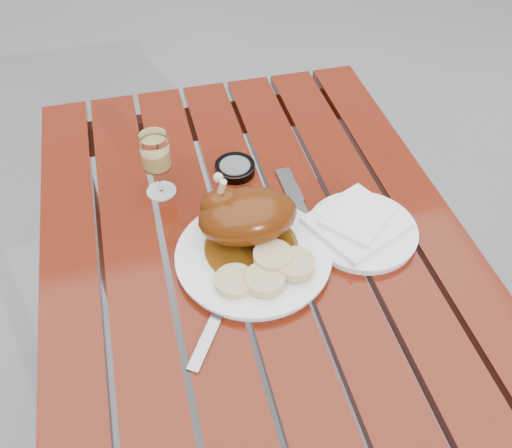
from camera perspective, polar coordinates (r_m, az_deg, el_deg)
The scene contains 11 objects.
ground at distance 1.70m, azimuth 0.38°, elevation -20.13°, with size 60.00×60.00×0.00m, color slate.
table at distance 1.36m, azimuth 0.45°, elevation -13.66°, with size 0.80×1.20×0.75m, color maroon.
dinner_plate at distance 1.04m, azimuth -0.26°, elevation -3.28°, with size 0.29×0.29×0.02m, color white.
roast_duck at distance 1.03m, azimuth -1.17°, elevation 0.79°, with size 0.18×0.18×0.13m.
bread_dumplings at distance 0.99m, azimuth 1.11°, elevation -4.62°, with size 0.18×0.11×0.03m.
wine_glass at distance 1.15m, azimuth -9.84°, elevation 5.83°, with size 0.06×0.06×0.14m, color #F1CF6D.
side_plate at distance 1.11m, azimuth 10.56°, elevation -0.72°, with size 0.21×0.21×0.02m, color white.
napkin at distance 1.10m, azimuth 10.00°, elevation 0.10°, with size 0.16×0.15×0.01m, color white.
ashtray at distance 1.22m, azimuth -2.11°, elevation 5.58°, with size 0.09×0.09×0.02m, color #B2B7BC.
fork at distance 0.96m, azimuth -4.48°, elevation -10.41°, with size 0.02×0.17×0.01m, color gray.
knife at distance 1.12m, azimuth 5.01°, elevation 0.38°, with size 0.02×0.24×0.01m, color gray.
Camera 1 is at (-0.18, -0.67, 1.55)m, focal length 40.00 mm.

